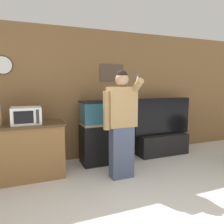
% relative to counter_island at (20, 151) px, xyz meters
% --- Properties ---
extents(wall_back_paneled, '(10.00, 0.08, 2.60)m').
position_rel_counter_island_xyz_m(wall_back_paneled, '(1.29, 0.61, 0.85)').
color(wall_back_paneled, brown).
rests_on(wall_back_paneled, ground_plane).
extents(counter_island, '(1.37, 0.59, 0.89)m').
position_rel_counter_island_xyz_m(counter_island, '(0.00, 0.00, 0.00)').
color(counter_island, brown).
rests_on(counter_island, ground_plane).
extents(microwave, '(0.45, 0.38, 0.27)m').
position_rel_counter_island_xyz_m(microwave, '(0.11, -0.03, 0.58)').
color(microwave, white).
rests_on(microwave, counter_island).
extents(aquarium_on_stand, '(0.81, 0.46, 1.21)m').
position_rel_counter_island_xyz_m(aquarium_on_stand, '(1.46, 0.20, 0.16)').
color(aquarium_on_stand, black).
rests_on(aquarium_on_stand, ground_plane).
extents(tv_on_stand, '(1.36, 0.40, 1.22)m').
position_rel_counter_island_xyz_m(tv_on_stand, '(2.83, 0.19, -0.09)').
color(tv_on_stand, black).
rests_on(tv_on_stand, ground_plane).
extents(person_standing, '(0.55, 0.41, 1.74)m').
position_rel_counter_island_xyz_m(person_standing, '(1.52, -0.56, 0.46)').
color(person_standing, '#424C66').
rests_on(person_standing, ground_plane).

